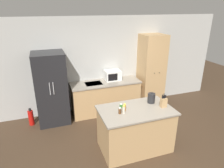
# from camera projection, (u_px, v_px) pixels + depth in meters

# --- Properties ---
(ground_plane) EXTENTS (14.00, 14.00, 0.00)m
(ground_plane) POSITION_uv_depth(u_px,v_px,m) (137.00, 156.00, 4.04)
(ground_plane) COLOR #423021
(wall_back) EXTENTS (7.20, 0.06, 2.60)m
(wall_back) POSITION_uv_depth(u_px,v_px,m) (103.00, 64.00, 5.62)
(wall_back) COLOR #B2B2AD
(wall_back) RESTS_ON ground_plane
(refrigerator) EXTENTS (0.75, 0.75, 1.82)m
(refrigerator) POSITION_uv_depth(u_px,v_px,m) (51.00, 89.00, 4.97)
(refrigerator) COLOR black
(refrigerator) RESTS_ON ground_plane
(back_counter) EXTENTS (1.91, 0.66, 0.89)m
(back_counter) POSITION_uv_depth(u_px,v_px,m) (106.00, 97.00, 5.62)
(back_counter) COLOR tan
(back_counter) RESTS_ON ground_plane
(pantry_cabinet) EXTENTS (0.66, 0.64, 2.11)m
(pantry_cabinet) POSITION_uv_depth(u_px,v_px,m) (151.00, 71.00, 5.82)
(pantry_cabinet) COLOR tan
(pantry_cabinet) RESTS_ON ground_plane
(kitchen_island) EXTENTS (1.47, 0.89, 0.92)m
(kitchen_island) POSITION_uv_depth(u_px,v_px,m) (135.00, 129.00, 4.12)
(kitchen_island) COLOR tan
(kitchen_island) RESTS_ON ground_plane
(microwave) EXTENTS (0.44, 0.36, 0.27)m
(microwave) POSITION_uv_depth(u_px,v_px,m) (113.00, 75.00, 5.58)
(microwave) COLOR white
(microwave) RESTS_ON back_counter
(knife_block) EXTENTS (0.12, 0.09, 0.30)m
(knife_block) POSITION_uv_depth(u_px,v_px,m) (164.00, 102.00, 4.02)
(knife_block) COLOR tan
(knife_block) RESTS_ON kitchen_island
(spice_bottle_tall_dark) EXTENTS (0.05, 0.05, 0.17)m
(spice_bottle_tall_dark) POSITION_uv_depth(u_px,v_px,m) (124.00, 110.00, 3.78)
(spice_bottle_tall_dark) COLOR beige
(spice_bottle_tall_dark) RESTS_ON kitchen_island
(spice_bottle_short_red) EXTENTS (0.06, 0.06, 0.08)m
(spice_bottle_short_red) POSITION_uv_depth(u_px,v_px,m) (121.00, 106.00, 4.02)
(spice_bottle_short_red) COLOR #337033
(spice_bottle_short_red) RESTS_ON kitchen_island
(spice_bottle_amber_oil) EXTENTS (0.05, 0.05, 0.15)m
(spice_bottle_amber_oil) POSITION_uv_depth(u_px,v_px,m) (125.00, 107.00, 3.89)
(spice_bottle_amber_oil) COLOR orange
(spice_bottle_amber_oil) RESTS_ON kitchen_island
(spice_bottle_green_herb) EXTENTS (0.05, 0.05, 0.13)m
(spice_bottle_green_herb) POSITION_uv_depth(u_px,v_px,m) (120.00, 111.00, 3.78)
(spice_bottle_green_herb) COLOR #563319
(spice_bottle_green_herb) RESTS_ON kitchen_island
(kettle) EXTENTS (0.16, 0.16, 0.23)m
(kettle) POSITION_uv_depth(u_px,v_px,m) (151.00, 98.00, 4.20)
(kettle) COLOR #232326
(kettle) RESTS_ON kitchen_island
(fire_extinguisher) EXTENTS (0.13, 0.13, 0.46)m
(fire_extinguisher) POSITION_uv_depth(u_px,v_px,m) (31.00, 117.00, 5.04)
(fire_extinguisher) COLOR red
(fire_extinguisher) RESTS_ON ground_plane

